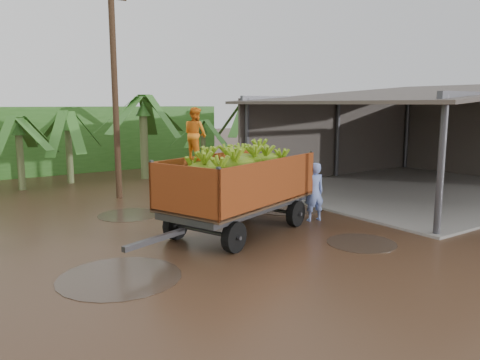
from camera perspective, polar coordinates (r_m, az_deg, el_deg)
name	(u,v)px	position (r m, az deg, el deg)	size (l,w,h in m)	color
ground	(212,236)	(13.60, -3.45, -6.80)	(100.00, 100.00, 0.00)	black
packing_shed	(414,132)	(22.64, 20.44, 5.51)	(12.78, 10.80, 4.76)	gray
hedge_north	(25,141)	(27.67, -24.75, 4.37)	(22.00, 3.00, 3.60)	#2D661E
banana_trailer	(238,184)	(13.60, -0.24, -0.47)	(6.77, 3.83, 3.67)	#B94B1A
man_blue	(314,192)	(15.27, 9.03, -1.45)	(0.69, 0.46, 1.90)	#7A93DF
man_grey	(310,182)	(17.71, 8.48, -0.25)	(1.01, 0.42, 1.72)	gray
utility_pole	(115,92)	(19.19, -15.00, 10.36)	(1.20, 0.24, 8.34)	#47301E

